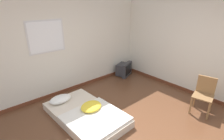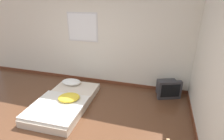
# 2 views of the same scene
# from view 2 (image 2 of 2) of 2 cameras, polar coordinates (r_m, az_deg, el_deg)

# --- Properties ---
(wall_back) EXTENTS (7.40, 0.08, 2.60)m
(wall_back) POSITION_cam_2_polar(r_m,az_deg,el_deg) (4.84, -5.06, 10.15)
(wall_back) COLOR silver
(wall_back) RESTS_ON ground_plane
(mattress_bed) EXTENTS (1.15, 1.91, 0.31)m
(mattress_bed) POSITION_cam_2_polar(r_m,az_deg,el_deg) (4.24, -15.17, -9.76)
(mattress_bed) COLOR beige
(mattress_bed) RESTS_ON ground_plane
(crt_tv) EXTENTS (0.62, 0.53, 0.47)m
(crt_tv) POSITION_cam_2_polar(r_m,az_deg,el_deg) (4.61, 17.75, -5.74)
(crt_tv) COLOR #333338
(crt_tv) RESTS_ON ground_plane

